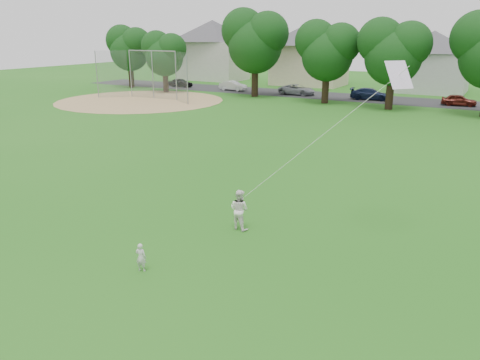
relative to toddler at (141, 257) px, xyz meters
The scene contains 10 objects.
ground 1.48m from the toddler, 76.14° to the left, with size 160.00×160.00×0.00m, color #206316.
street 43.37m from the toddler, 89.55° to the left, with size 90.00×7.00×0.01m, color #2D2D30.
dirt_infield 39.00m from the toddler, 131.15° to the left, with size 18.00×18.00×0.02m, color #9E7F51.
toddler is the anchor object (origin of this frame).
older_boy 4.48m from the toddler, 76.77° to the left, with size 0.76×0.59×1.56m, color white.
kite 7.05m from the toddler, 57.11° to the left, with size 3.01×1.60×7.05m.
baseball_backstop 40.15m from the toddler, 129.53° to the left, with size 11.85×2.73×5.19m.
tree_row 38.01m from the toddler, 84.41° to the left, with size 79.68×8.92×10.07m.
parked_cars 42.40m from the toddler, 87.96° to the left, with size 63.49×2.22×1.26m.
house_row 53.59m from the toddler, 91.35° to the left, with size 76.84×14.15×10.63m.
Camera 1 is at (8.77, -11.20, 7.10)m, focal length 35.00 mm.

